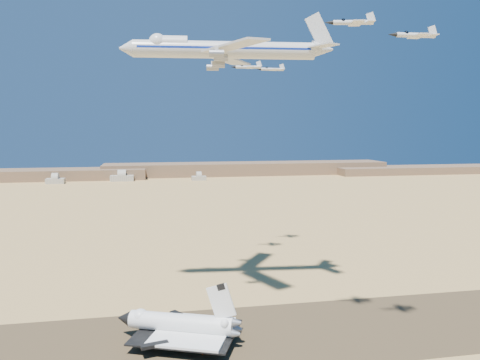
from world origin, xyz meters
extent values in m
plane|color=tan|center=(0.00, 0.00, 0.00)|extent=(1200.00, 1200.00, 0.00)
cube|color=#4F3F27|center=(0.00, 0.00, 0.03)|extent=(600.00, 50.00, 0.06)
cube|color=#7E6346|center=(120.00, 540.00, 9.00)|extent=(420.00, 60.00, 18.00)
cube|color=#7E6346|center=(400.00, 510.00, 5.50)|extent=(300.00, 60.00, 11.00)
cube|color=#AEAB9A|center=(-140.00, 470.00, 3.25)|extent=(22.00, 14.00, 6.50)
cube|color=#AEAB9A|center=(-60.00, 485.00, 3.75)|extent=(30.00, 15.00, 7.50)
cube|color=#AEAB9A|center=(40.00, 475.00, 2.75)|extent=(19.00, 12.50, 5.50)
cylinder|color=white|center=(-14.75, 0.32, 6.20)|extent=(32.82, 17.88, 5.79)
cone|color=black|center=(-32.17, 7.45, 6.20)|extent=(6.39, 6.85, 5.50)
sphere|color=white|center=(-27.19, 5.41, 7.03)|extent=(5.38, 5.38, 5.38)
cube|color=white|center=(-10.92, -1.24, 3.83)|extent=(30.45, 31.58, 0.93)
cube|color=black|center=(-12.83, -0.46, 3.36)|extent=(38.11, 34.71, 0.52)
cube|color=white|center=(-2.30, -4.76, 14.27)|extent=(9.15, 4.30, 11.91)
cylinder|color=gray|center=(-27.19, 5.41, 1.65)|extent=(0.37, 0.37, 3.31)
cylinder|color=black|center=(-27.19, 5.41, 0.57)|extent=(1.23, 0.86, 1.14)
cylinder|color=gray|center=(-10.96, -6.81, 1.65)|extent=(0.37, 0.37, 3.31)
cylinder|color=black|center=(-10.96, -6.81, 0.57)|extent=(1.23, 0.86, 1.14)
cylinder|color=gray|center=(-7.05, 2.76, 1.65)|extent=(0.37, 0.37, 3.31)
cylinder|color=black|center=(-7.05, 2.76, 0.57)|extent=(1.23, 0.86, 1.14)
cylinder|color=silver|center=(4.87, 31.36, 96.50)|extent=(67.10, 12.61, 6.29)
cone|color=silver|center=(-30.83, 34.77, 96.50)|extent=(5.49, 6.73, 6.29)
sphere|color=silver|center=(-19.58, 33.69, 98.76)|extent=(6.48, 6.48, 6.48)
cube|color=silver|center=(5.33, 15.52, 95.32)|extent=(19.47, 30.61, 0.69)
cube|color=silver|center=(8.32, 46.82, 95.32)|extent=(23.62, 29.46, 0.69)
cube|color=silver|center=(39.47, 21.64, 97.48)|extent=(9.40, 12.07, 0.49)
cube|color=silver|center=(40.68, 34.36, 97.48)|extent=(10.67, 11.94, 0.49)
cube|color=silver|center=(40.08, 28.00, 103.87)|extent=(11.21, 1.75, 14.04)
cylinder|color=gray|center=(2.07, 22.74, 92.37)|extent=(5.13, 3.01, 2.55)
cylinder|color=gray|center=(-0.72, 14.13, 92.37)|extent=(5.13, 3.01, 2.55)
cylinder|color=gray|center=(3.75, 40.35, 92.37)|extent=(5.13, 3.01, 2.55)
cylinder|color=gray|center=(2.64, 49.34, 92.37)|extent=(5.13, 3.01, 2.55)
imported|color=#C6410B|center=(-8.86, -10.05, 0.96)|extent=(0.50, 0.70, 1.80)
imported|color=#C6410B|center=(-5.91, -6.19, 0.98)|extent=(0.85, 1.03, 1.83)
imported|color=#C6410B|center=(-6.46, -9.92, 1.00)|extent=(1.22, 0.86, 1.89)
cylinder|color=silver|center=(33.55, -16.84, 97.08)|extent=(11.24, 3.69, 1.31)
cone|color=black|center=(26.98, -15.39, 97.08)|extent=(2.64, 1.71, 1.22)
sphere|color=black|center=(30.81, -16.23, 97.55)|extent=(1.31, 1.31, 1.31)
cube|color=silver|center=(34.47, -17.04, 96.90)|extent=(4.81, 8.01, 0.23)
cube|color=silver|center=(38.12, -17.85, 97.08)|extent=(3.02, 5.01, 0.19)
cube|color=silver|center=(38.30, -17.89, 98.39)|extent=(2.81, 0.84, 3.16)
cylinder|color=silver|center=(47.23, -26.29, 92.29)|extent=(10.94, 1.90, 1.27)
cone|color=black|center=(40.70, -25.91, 92.29)|extent=(2.42, 1.31, 1.18)
sphere|color=black|center=(44.51, -26.13, 92.74)|extent=(1.27, 1.27, 1.27)
cube|color=silver|center=(48.13, -26.34, 92.11)|extent=(3.59, 7.43, 0.23)
cube|color=silver|center=(51.76, -26.55, 92.29)|extent=(2.26, 4.65, 0.18)
cube|color=silver|center=(51.94, -26.56, 93.56)|extent=(2.75, 0.39, 3.07)
cylinder|color=silver|center=(23.38, 77.59, 96.67)|extent=(11.95, 2.99, 1.39)
cone|color=black|center=(16.33, 78.56, 96.67)|extent=(2.72, 1.63, 1.29)
sphere|color=black|center=(20.44, 77.99, 97.17)|extent=(1.39, 1.39, 1.39)
cube|color=silver|center=(24.37, 77.45, 96.48)|extent=(4.51, 8.32, 0.25)
cube|color=silver|center=(28.29, 76.91, 96.67)|extent=(2.83, 5.20, 0.20)
cube|color=silver|center=(28.48, 76.88, 98.06)|extent=(3.00, 0.65, 3.35)
cylinder|color=silver|center=(39.80, 95.19, 98.20)|extent=(12.08, 1.41, 1.41)
cone|color=black|center=(32.55, 95.20, 98.20)|extent=(2.62, 1.31, 1.31)
sphere|color=black|center=(36.78, 95.20, 98.70)|extent=(1.41, 1.41, 1.41)
cube|color=silver|center=(40.81, 95.19, 98.00)|extent=(3.53, 8.05, 0.25)
cube|color=silver|center=(44.83, 95.19, 98.20)|extent=(2.22, 5.03, 0.20)
cube|color=silver|center=(45.03, 95.19, 99.61)|extent=(3.04, 0.25, 3.41)
camera|label=1|loc=(-23.01, -143.12, 67.24)|focal=35.00mm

